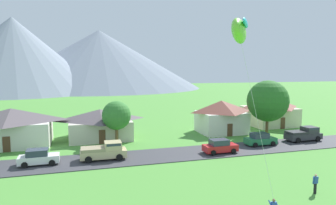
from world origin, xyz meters
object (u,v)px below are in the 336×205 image
parked_car_white_west_end (39,157)px  kite_flyer_with_kite (240,34)px  parked_car_green_mid_west (260,139)px  house_leftmost (221,116)px  house_left_center (100,123)px  pickup_truck_charcoal_west_side (304,134)px  house_rightmost (12,126)px  tree_center (268,101)px  pickup_truck_sand_east_side (105,151)px  watcher_person (315,183)px  tree_left_of_center (116,116)px  house_right_center (269,111)px  parked_car_red_east_end (220,146)px

parked_car_white_west_end → kite_flyer_with_kite: kite_flyer_with_kite is taller
parked_car_green_mid_west → kite_flyer_with_kite: kite_flyer_with_kite is taller
house_leftmost → kite_flyer_with_kite: size_ratio=0.55×
house_left_center → pickup_truck_charcoal_west_side: (28.17, -10.33, -1.22)m
house_rightmost → tree_center: bearing=-7.4°
house_leftmost → tree_center: 7.69m
house_rightmost → pickup_truck_sand_east_side: house_rightmost is taller
pickup_truck_sand_east_side → watcher_person: pickup_truck_sand_east_side is taller
house_leftmost → pickup_truck_charcoal_west_side: bearing=-45.2°
house_left_center → tree_left_of_center: 5.26m
house_right_center → tree_center: size_ratio=0.99×
parked_car_white_west_end → pickup_truck_sand_east_side: size_ratio=0.81×
house_left_center → house_leftmost: bearing=-4.3°
parked_car_white_west_end → parked_car_red_east_end: size_ratio=1.00×
parked_car_white_west_end → kite_flyer_with_kite: 24.82m
house_right_center → watcher_person: house_right_center is taller
pickup_truck_sand_east_side → house_left_center: bearing=88.5°
tree_center → pickup_truck_sand_east_side: tree_center is taller
house_rightmost → parked_car_white_west_end: house_rightmost is taller
parked_car_white_west_end → pickup_truck_charcoal_west_side: bearing=1.7°
tree_center → parked_car_white_west_end: 33.15m
tree_left_of_center → watcher_person: (13.91, -21.61, -3.16)m
house_right_center → kite_flyer_with_kite: bearing=-128.5°
parked_car_white_west_end → pickup_truck_sand_east_side: (7.06, -0.10, 0.19)m
watcher_person → house_right_center: bearing=61.8°
parked_car_green_mid_west → tree_left_of_center: bearing=161.6°
pickup_truck_charcoal_west_side → pickup_truck_sand_east_side: (-28.48, -1.16, 0.00)m
parked_car_white_west_end → tree_center: bearing=9.6°
house_right_center → pickup_truck_charcoal_west_side: bearing=-103.0°
house_left_center → house_right_center: 31.17m
house_leftmost → parked_car_green_mid_west: 9.59m
tree_left_of_center → parked_car_red_east_end: bearing=-34.7°
house_right_center → parked_car_green_mid_west: (-10.45, -13.05, -1.81)m
parked_car_red_east_end → watcher_person: parked_car_red_east_end is taller
house_leftmost → tree_left_of_center: size_ratio=1.28×
house_right_center → kite_flyer_with_kite: kite_flyer_with_kite is taller
parked_car_green_mid_west → pickup_truck_sand_east_side: (-20.93, -0.72, 0.19)m
house_leftmost → pickup_truck_charcoal_west_side: 12.63m
parked_car_white_west_end → parked_car_red_east_end: bearing=-3.5°
tree_left_of_center → pickup_truck_charcoal_west_side: (26.25, -5.77, -2.98)m
house_right_center → kite_flyer_with_kite: 38.09m
house_left_center → parked_car_green_mid_west: 23.31m
tree_center → parked_car_red_east_end: tree_center is taller
house_leftmost → tree_left_of_center: bearing=-169.9°
parked_car_green_mid_west → pickup_truck_charcoal_west_side: bearing=3.3°
parked_car_green_mid_west → watcher_person: parked_car_green_mid_west is taller
tree_center → pickup_truck_sand_east_side: bearing=-167.5°
parked_car_white_west_end → house_right_center: bearing=19.6°
tree_center → house_right_center: bearing=53.3°
house_left_center → pickup_truck_charcoal_west_side: house_left_center is taller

